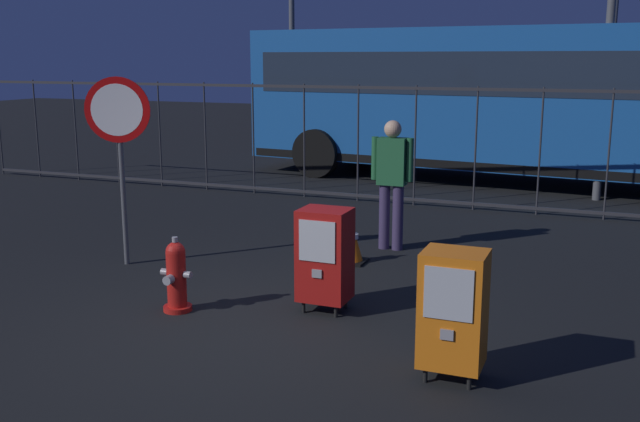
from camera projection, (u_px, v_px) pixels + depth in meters
ground_plane at (241, 330)px, 6.66m from camera, size 60.00×60.00×0.00m
fire_hydrant at (176, 276)px, 7.10m from camera, size 0.33×0.32×0.75m
newspaper_box_primary at (453, 309)px, 5.53m from camera, size 0.48×0.42×1.02m
newspaper_box_secondary at (325, 255)px, 7.05m from camera, size 0.48×0.42×1.02m
stop_sign at (119, 131)px, 8.45m from camera, size 0.71×0.31×2.23m
pedestrian at (392, 177)px, 9.28m from camera, size 0.55×0.22×1.67m
traffic_cone at (351, 242)px, 8.80m from camera, size 0.36×0.36×0.53m
fence_barrier at (415, 145)px, 12.07m from camera, size 18.03×0.04×2.00m
bus_near at (512, 96)px, 14.24m from camera, size 10.70×3.62×3.00m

